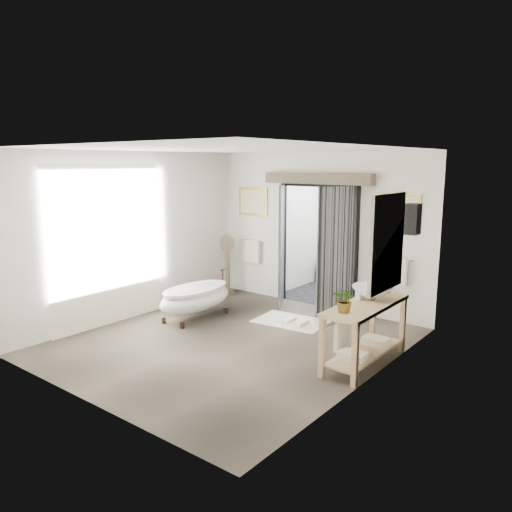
# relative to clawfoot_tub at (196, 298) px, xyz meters

# --- Properties ---
(ground_plane) EXTENTS (5.00, 5.00, 0.00)m
(ground_plane) POSITION_rel_clawfoot_tub_xyz_m (1.27, -0.50, -0.37)
(ground_plane) COLOR brown
(room_shell) EXTENTS (4.52, 5.02, 2.91)m
(room_shell) POSITION_rel_clawfoot_tub_xyz_m (1.24, -0.62, 1.49)
(room_shell) COLOR silver
(room_shell) RESTS_ON ground_plane
(shower_room) EXTENTS (2.22, 2.01, 2.51)m
(shower_room) POSITION_rel_clawfoot_tub_xyz_m (1.27, 3.49, 0.53)
(shower_room) COLOR black
(shower_room) RESTS_ON ground_plane
(back_wall_dressing) EXTENTS (3.82, 0.76, 2.52)m
(back_wall_dressing) POSITION_rel_clawfoot_tub_xyz_m (1.27, 1.81, 1.19)
(back_wall_dressing) COLOR black
(back_wall_dressing) RESTS_ON ground_plane
(clawfoot_tub) EXTENTS (0.69, 1.55, 0.76)m
(clawfoot_tub) POSITION_rel_clawfoot_tub_xyz_m (0.00, 0.00, 0.00)
(clawfoot_tub) COLOR #322119
(clawfoot_tub) RESTS_ON ground_plane
(vanity) EXTENTS (0.57, 1.60, 0.85)m
(vanity) POSITION_rel_clawfoot_tub_xyz_m (3.23, -0.04, 0.13)
(vanity) COLOR tan
(vanity) RESTS_ON ground_plane
(pedestal_mirror) EXTENTS (0.37, 0.24, 1.26)m
(pedestal_mirror) POSITION_rel_clawfoot_tub_xyz_m (-0.64, 1.58, 0.17)
(pedestal_mirror) COLOR brown
(pedestal_mirror) RESTS_ON ground_plane
(rug) EXTENTS (1.28, 0.92, 0.01)m
(rug) POSITION_rel_clawfoot_tub_xyz_m (1.44, 0.86, -0.36)
(rug) COLOR beige
(rug) RESTS_ON ground_plane
(slippers) EXTENTS (0.37, 0.28, 0.05)m
(slippers) POSITION_rel_clawfoot_tub_xyz_m (1.57, 0.80, -0.33)
(slippers) COLOR #F0E9CD
(slippers) RESTS_ON rug
(basin) EXTENTS (0.70, 0.70, 0.19)m
(basin) POSITION_rel_clawfoot_tub_xyz_m (3.20, 0.22, 0.57)
(basin) COLOR white
(basin) RESTS_ON vanity
(plant) EXTENTS (0.31, 0.27, 0.32)m
(plant) POSITION_rel_clawfoot_tub_xyz_m (3.22, -0.56, 0.64)
(plant) COLOR gray
(plant) RESTS_ON vanity
(soap_bottle_a) EXTENTS (0.10, 0.10, 0.19)m
(soap_bottle_a) POSITION_rel_clawfoot_tub_xyz_m (3.09, 0.08, 0.58)
(soap_bottle_a) COLOR gray
(soap_bottle_a) RESTS_ON vanity
(soap_bottle_b) EXTENTS (0.14, 0.14, 0.16)m
(soap_bottle_b) POSITION_rel_clawfoot_tub_xyz_m (3.25, 0.69, 0.56)
(soap_bottle_b) COLOR gray
(soap_bottle_b) RESTS_ON vanity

